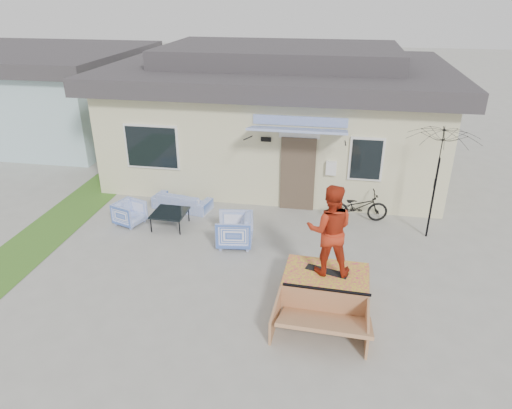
% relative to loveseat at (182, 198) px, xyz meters
% --- Properties ---
extents(ground, '(90.00, 90.00, 0.00)m').
position_rel_loveseat_xyz_m(ground, '(2.21, -3.91, -0.33)').
color(ground, gray).
rests_on(ground, ground).
extents(grass_strip, '(1.40, 8.00, 0.01)m').
position_rel_loveseat_xyz_m(grass_strip, '(-2.99, -1.91, -0.32)').
color(grass_strip, '#366421').
rests_on(grass_strip, ground).
extents(house, '(10.80, 8.49, 4.10)m').
position_rel_loveseat_xyz_m(house, '(2.21, 4.09, 1.62)').
color(house, beige).
rests_on(house, ground).
extents(neighbor_house, '(8.60, 7.60, 3.50)m').
position_rel_loveseat_xyz_m(neighbor_house, '(-8.29, 6.09, 1.46)').
color(neighbor_house, '#A3C3CD').
rests_on(neighbor_house, ground).
extents(loveseat, '(1.73, 0.79, 0.65)m').
position_rel_loveseat_xyz_m(loveseat, '(0.00, 0.00, 0.00)').
color(loveseat, '#345ABB').
rests_on(loveseat, ground).
extents(armchair_left, '(0.82, 0.84, 0.69)m').
position_rel_loveseat_xyz_m(armchair_left, '(-1.07, -1.15, 0.02)').
color(armchair_left, '#345ABB').
rests_on(armchair_left, ground).
extents(armchair_right, '(0.88, 0.93, 0.87)m').
position_rel_loveseat_xyz_m(armchair_right, '(1.91, -1.74, 0.11)').
color(armchair_right, '#345ABB').
rests_on(armchair_right, ground).
extents(coffee_table, '(0.87, 0.87, 0.42)m').
position_rel_loveseat_xyz_m(coffee_table, '(0.04, -1.12, -0.11)').
color(coffee_table, black).
rests_on(coffee_table, ground).
extents(bicycle, '(1.66, 0.81, 1.02)m').
position_rel_loveseat_xyz_m(bicycle, '(4.89, 0.09, 0.18)').
color(bicycle, black).
rests_on(bicycle, ground).
extents(patio_umbrella, '(1.81, 1.68, 2.20)m').
position_rel_loveseat_xyz_m(patio_umbrella, '(6.62, -0.48, 1.42)').
color(patio_umbrella, black).
rests_on(patio_umbrella, ground).
extents(skate_ramp, '(1.75, 2.29, 0.56)m').
position_rel_loveseat_xyz_m(skate_ramp, '(4.18, -3.49, -0.05)').
color(skate_ramp, '#AB744B').
rests_on(skate_ramp, ground).
extents(skateboard, '(0.88, 0.45, 0.05)m').
position_rel_loveseat_xyz_m(skateboard, '(4.19, -3.44, 0.26)').
color(skateboard, black).
rests_on(skateboard, skate_ramp).
extents(skater, '(0.95, 0.76, 1.87)m').
position_rel_loveseat_xyz_m(skater, '(4.19, -3.44, 1.22)').
color(skater, '#AB2B14').
rests_on(skater, skateboard).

